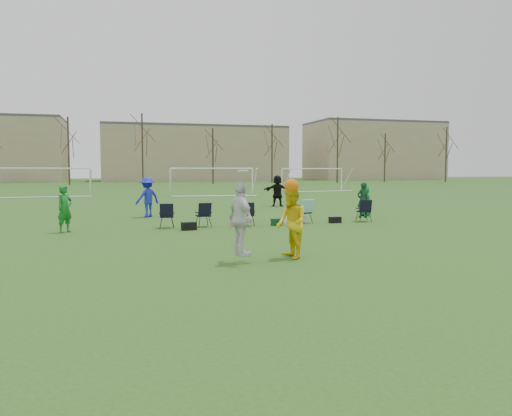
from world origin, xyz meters
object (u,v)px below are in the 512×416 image
object	(u,v)px
fielder_blue	(147,197)
goal_left	(45,174)
fielder_green_near	(65,209)
goal_right	(313,173)
goal_mid	(212,174)
fielder_black	(278,191)
fielder_green_far	(365,201)
center_contest	(271,221)

from	to	relation	value
fielder_blue	goal_left	bearing A→B (deg)	-99.77
goal_left	fielder_blue	bearing A→B (deg)	-76.11
fielder_green_near	goal_right	bearing A→B (deg)	9.00
goal_mid	goal_right	world-z (taller)	same
fielder_black	goal_left	bearing A→B (deg)	-21.44
fielder_black	goal_left	size ratio (longest dim) A/B	0.26
goal_left	goal_right	distance (m)	26.31
goal_right	fielder_blue	bearing A→B (deg)	-134.62
fielder_green_far	goal_right	bearing A→B (deg)	138.88
goal_left	goal_mid	world-z (taller)	same
fielder_green_far	goal_left	distance (m)	29.38
center_contest	goal_mid	distance (m)	32.10
goal_left	fielder_green_far	bearing A→B (deg)	-58.11
center_contest	fielder_green_near	bearing A→B (deg)	127.04
fielder_green_near	goal_right	xyz separation A→B (m)	(21.98, 30.45, 1.06)
goal_left	goal_mid	bearing A→B (deg)	-13.13
fielder_green_far	goal_left	world-z (taller)	goal_left
fielder_green_near	fielder_black	bearing A→B (deg)	-3.13
fielder_green_near	goal_mid	world-z (taller)	goal_mid
goal_mid	goal_left	bearing A→B (deg)	175.87
fielder_black	goal_right	bearing A→B (deg)	-92.95
fielder_black	fielder_green_far	bearing A→B (deg)	130.66
fielder_green_near	fielder_blue	xyz separation A→B (m)	(3.24, 5.24, 0.10)
center_contest	goal_right	size ratio (longest dim) A/B	0.31
fielder_green_near	goal_right	size ratio (longest dim) A/B	0.23
fielder_green_far	center_contest	size ratio (longest dim) A/B	0.67
fielder_green_far	center_contest	distance (m)	13.09
fielder_green_far	goal_mid	bearing A→B (deg)	165.41
fielder_black	center_contest	world-z (taller)	center_contest
fielder_blue	center_contest	bearing A→B (deg)	71.66
fielder_black	center_contest	distance (m)	18.66
fielder_green_near	center_contest	size ratio (longest dim) A/B	0.76
fielder_green_far	goal_right	world-z (taller)	goal_right
goal_left	goal_right	world-z (taller)	same
goal_mid	goal_right	xyz separation A→B (m)	(12.00, 6.00, 0.00)
fielder_green_near	goal_left	size ratio (longest dim) A/B	0.23
fielder_black	goal_right	size ratio (longest dim) A/B	0.26
fielder_black	goal_mid	xyz separation A→B (m)	(-1.50, 14.09, 0.95)
fielder_blue	goal_right	size ratio (longest dim) A/B	0.26
fielder_black	goal_left	xyz separation A→B (m)	(-15.50, 16.09, 0.95)
fielder_blue	goal_right	world-z (taller)	goal_right
fielder_green_near	goal_left	distance (m)	26.78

